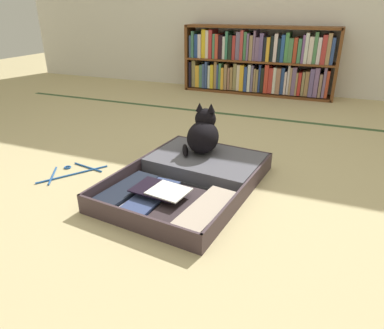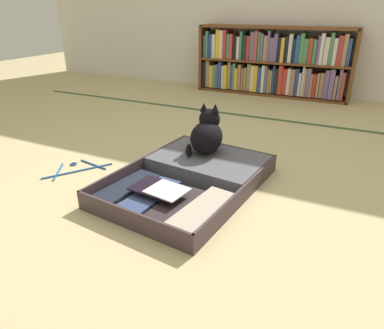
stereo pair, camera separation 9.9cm
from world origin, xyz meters
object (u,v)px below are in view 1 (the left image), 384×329
(open_suitcase, at_px, (194,176))
(black_cat, at_px, (203,134))
(clothes_hanger, at_px, (71,172))
(bookshelf, at_px, (258,62))

(open_suitcase, distance_m, black_cat, 0.27)
(clothes_hanger, bearing_deg, bookshelf, 77.01)
(open_suitcase, relative_size, clothes_hanger, 2.85)
(bookshelf, relative_size, open_suitcase, 1.65)
(bookshelf, distance_m, black_cat, 1.99)
(bookshelf, xyz_separation_m, black_cat, (0.12, -1.98, -0.13))
(bookshelf, bearing_deg, open_suitcase, -86.04)
(bookshelf, bearing_deg, clothes_hanger, -102.99)
(clothes_hanger, bearing_deg, open_suitcase, 12.03)
(bookshelf, relative_size, black_cat, 5.70)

